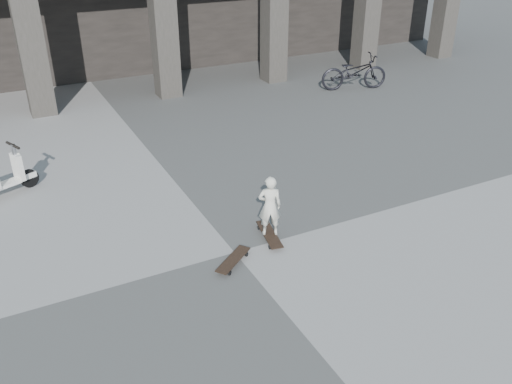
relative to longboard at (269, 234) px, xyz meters
name	(u,v)px	position (x,y,z in m)	size (l,w,h in m)	color
ground	(235,253)	(-0.71, -0.13, -0.07)	(90.00, 90.00, 0.00)	#454543
longboard	(269,234)	(0.00, 0.00, 0.00)	(0.38, 0.94, 0.09)	black
skateboard_spare	(233,260)	(-0.86, -0.41, 0.00)	(0.76, 0.64, 0.10)	black
child	(270,206)	(0.00, 0.00, 0.55)	(0.39, 0.25, 1.07)	beige
bicycle	(354,72)	(6.36, 6.38, 0.46)	(0.71, 2.04, 1.07)	black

